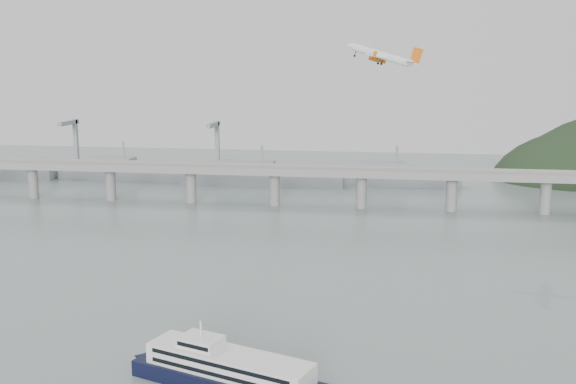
# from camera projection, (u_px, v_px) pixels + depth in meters

# --- Properties ---
(ground) EXTENTS (900.00, 900.00, 0.00)m
(ground) POSITION_uv_depth(u_px,v_px,m) (259.00, 351.00, 192.26)
(ground) COLOR slate
(ground) RESTS_ON ground
(bridge) EXTENTS (800.00, 22.00, 23.90)m
(bridge) POSITION_uv_depth(u_px,v_px,m) (324.00, 176.00, 383.33)
(bridge) COLOR gray
(bridge) RESTS_ON ground
(distant_fleet) EXTENTS (453.00, 60.90, 40.00)m
(distant_fleet) POSITION_uv_depth(u_px,v_px,m) (114.00, 172.00, 471.57)
(distant_fleet) COLOR gray
(distant_fleet) RESTS_ON ground
(ferry) EXTENTS (84.01, 36.85, 16.43)m
(ferry) POSITION_uv_depth(u_px,v_px,m) (229.00, 372.00, 169.57)
(ferry) COLOR black
(ferry) RESTS_ON ground
(airliner) EXTENTS (31.56, 29.21, 11.29)m
(airliner) POSITION_uv_depth(u_px,v_px,m) (382.00, 56.00, 265.89)
(airliner) COLOR white
(airliner) RESTS_ON ground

